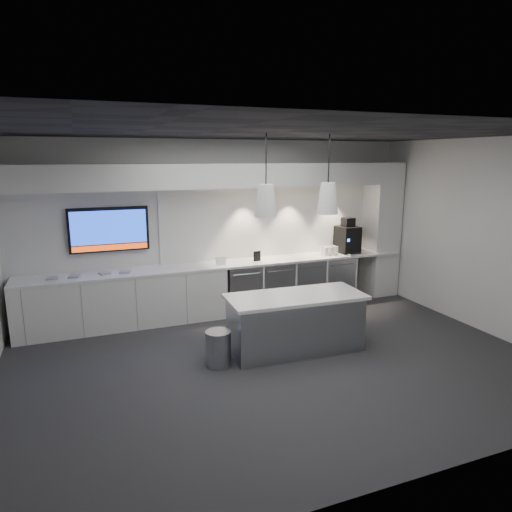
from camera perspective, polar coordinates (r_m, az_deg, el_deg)
name	(u,v)px	position (r m, az deg, el deg)	size (l,w,h in m)	color
floor	(278,363)	(6.30, 2.73, -13.17)	(7.00, 7.00, 0.00)	#2C2C2E
ceiling	(280,132)	(5.69, 3.04, 15.24)	(7.00, 7.00, 0.00)	black
wall_back	(221,226)	(8.12, -4.39, 3.72)	(7.00, 7.00, 0.00)	silver
wall_front	(411,316)	(3.76, 18.83, -7.12)	(7.00, 7.00, 0.00)	silver
wall_right	(485,236)	(7.90, 26.72, 2.20)	(7.00, 7.00, 0.00)	silver
back_counter	(227,264)	(7.93, -3.63, -1.03)	(6.80, 0.65, 0.04)	white
left_base_cabinets	(125,300)	(7.72, -16.09, -5.34)	(3.30, 0.63, 0.86)	white
fridge_unit_a	(241,288)	(8.13, -1.90, -4.01)	(0.60, 0.61, 0.85)	#94989C
fridge_unit_b	(273,284)	(8.35, 2.18, -3.57)	(0.60, 0.61, 0.85)	#94989C
fridge_unit_c	(304,281)	(8.61, 6.03, -3.13)	(0.60, 0.61, 0.85)	#94989C
fridge_unit_d	(333,278)	(8.91, 9.64, -2.71)	(0.60, 0.61, 0.85)	#94989C
backsplash	(283,220)	(8.52, 3.40, 4.48)	(4.60, 0.03, 1.30)	white
soffit	(225,175)	(7.75, -3.84, 10.01)	(6.90, 0.60, 0.40)	white
column	(381,230)	(9.34, 15.35, 3.20)	(0.55, 0.55, 2.60)	white
wall_tv	(109,230)	(7.73, -17.90, 3.17)	(1.25, 0.07, 0.72)	black
island	(295,322)	(6.54, 4.93, -8.28)	(1.96, 0.91, 0.82)	#94989C
bin	(218,348)	(6.15, -4.73, -11.44)	(0.34, 0.34, 0.47)	#94989C
coffee_machine	(347,238)	(8.93, 11.37, 2.19)	(0.39, 0.55, 0.67)	black
sign_black	(257,256)	(8.05, 0.13, -0.01)	(0.14, 0.02, 0.18)	black
sign_white	(221,261)	(7.78, -4.40, -0.62)	(0.18, 0.02, 0.14)	white
cup_cluster	(329,251)	(8.67, 9.16, 0.66)	(0.30, 0.19, 0.16)	white
tray_a	(52,278)	(7.54, -24.11, -2.56)	(0.16, 0.16, 0.03)	#989898
tray_b	(74,276)	(7.53, -21.79, -2.38)	(0.16, 0.16, 0.03)	#989898
tray_c	(105,273)	(7.56, -18.40, -2.06)	(0.16, 0.16, 0.03)	#989898
tray_d	(125,272)	(7.55, -16.07, -1.93)	(0.16, 0.16, 0.03)	#989898
pendant_left	(266,200)	(5.96, 1.25, 6.97)	(0.30, 0.30, 1.12)	white
pendant_right	(328,198)	(6.37, 8.95, 7.16)	(0.30, 0.30, 1.12)	white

